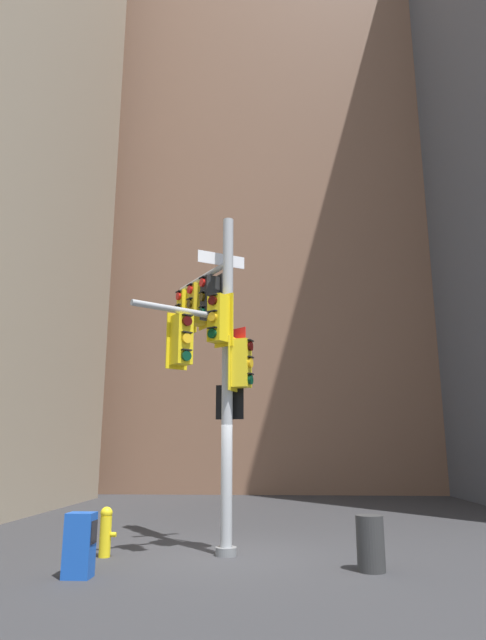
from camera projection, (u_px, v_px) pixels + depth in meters
ground at (226, 556)px, 10.58m from camera, size 120.00×120.00×0.00m
building_mid_block at (266, 211)px, 36.77m from camera, size 16.93×16.93×35.26m
signal_pole_assembly at (211, 339)px, 11.91m from camera, size 2.32×3.62×7.01m
fire_hydrant at (106, 531)px, 10.55m from camera, size 0.33×0.23×0.92m
newspaper_box at (80, 545)px, 8.87m from camera, size 0.45×0.36×1.00m
trash_bin at (370, 543)px, 9.31m from camera, size 0.47×0.47×0.91m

